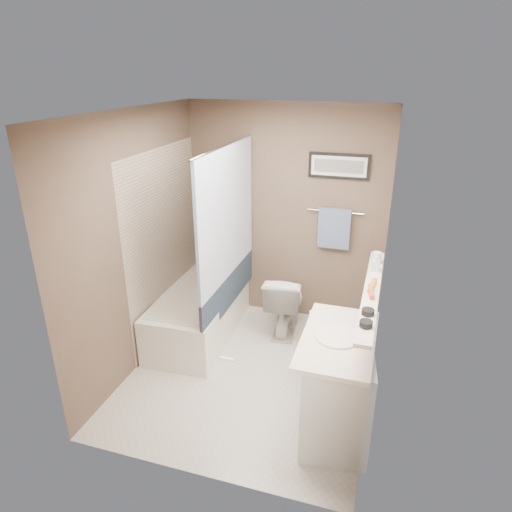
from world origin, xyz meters
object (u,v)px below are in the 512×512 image
(vanity, at_px, (336,385))
(candle_bowl_near, at_px, (366,324))
(bathtub, at_px, (200,313))
(toilet, at_px, (285,302))
(candle_bowl_far, at_px, (368,312))
(hair_brush_front, at_px, (371,291))
(glass_jar, at_px, (377,258))
(soap_bottle, at_px, (376,263))
(hair_brush_back, at_px, (372,286))

(vanity, xyz_separation_m, candle_bowl_near, (0.19, -0.25, 0.73))
(bathtub, bearing_deg, toilet, 18.24)
(candle_bowl_near, height_order, candle_bowl_far, same)
(hair_brush_front, bearing_deg, candle_bowl_far, -90.00)
(toilet, distance_m, glass_jar, 1.31)
(soap_bottle, bearing_deg, hair_brush_front, -90.00)
(soap_bottle, bearing_deg, vanity, -104.98)
(bathtub, distance_m, glass_jar, 2.01)
(candle_bowl_near, relative_size, hair_brush_front, 0.41)
(bathtub, xyz_separation_m, hair_brush_front, (1.79, -0.74, 0.89))
(glass_jar, distance_m, soap_bottle, 0.17)
(hair_brush_back, bearing_deg, hair_brush_front, -90.00)
(hair_brush_back, distance_m, glass_jar, 0.52)
(toilet, height_order, candle_bowl_far, candle_bowl_far)
(candle_bowl_near, bearing_deg, glass_jar, 90.00)
(bathtub, distance_m, hair_brush_back, 2.09)
(toilet, relative_size, hair_brush_back, 3.16)
(glass_jar, height_order, soap_bottle, soap_bottle)
(vanity, distance_m, hair_brush_front, 0.80)
(vanity, height_order, glass_jar, glass_jar)
(glass_jar, bearing_deg, vanity, -102.09)
(bathtub, bearing_deg, soap_bottle, -11.68)
(hair_brush_front, height_order, soap_bottle, soap_bottle)
(glass_jar, bearing_deg, hair_brush_back, -90.00)
(candle_bowl_far, bearing_deg, candle_bowl_near, -90.00)
(candle_bowl_near, bearing_deg, vanity, 126.60)
(vanity, height_order, candle_bowl_near, candle_bowl_near)
(bathtub, xyz_separation_m, candle_bowl_near, (1.79, -1.23, 0.89))
(toilet, height_order, vanity, vanity)
(hair_brush_front, bearing_deg, glass_jar, 90.00)
(candle_bowl_near, relative_size, soap_bottle, 0.65)
(bathtub, relative_size, candle_bowl_near, 16.67)
(bathtub, xyz_separation_m, candle_bowl_far, (1.79, -1.06, 0.89))
(vanity, bearing_deg, candle_bowl_near, -60.66)
(toilet, xyz_separation_m, hair_brush_back, (0.92, -0.96, 0.79))
(toilet, distance_m, soap_bottle, 1.39)
(candle_bowl_far, distance_m, hair_brush_back, 0.43)
(bathtub, distance_m, soap_bottle, 2.04)
(toilet, distance_m, vanity, 1.50)
(toilet, relative_size, glass_jar, 6.95)
(hair_brush_back, bearing_deg, vanity, -118.12)
(toilet, bearing_deg, glass_jar, 149.61)
(hair_brush_front, height_order, hair_brush_back, same)
(candle_bowl_near, relative_size, candle_bowl_far, 1.00)
(soap_bottle, bearing_deg, candle_bowl_near, -90.00)
(soap_bottle, bearing_deg, candle_bowl_far, -90.00)
(vanity, xyz_separation_m, soap_bottle, (0.19, 0.69, 0.78))
(bathtub, height_order, hair_brush_back, hair_brush_back)
(toilet, relative_size, candle_bowl_far, 7.73)
(hair_brush_front, bearing_deg, vanity, -127.06)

